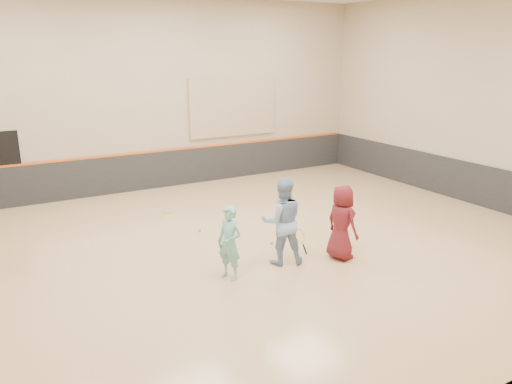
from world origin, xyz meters
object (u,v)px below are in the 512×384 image
girl (230,243)px  spare_racket (167,213)px  instructor (282,221)px  young_man (342,222)px

girl → spare_racket: size_ratio=1.94×
instructor → spare_racket: 4.45m
spare_racket → young_man: bearing=-64.2°
instructor → young_man: size_ratio=1.14×
girl → young_man: size_ratio=0.91×
instructor → young_man: 1.31m
girl → instructor: (1.29, 0.12, 0.19)m
girl → young_man: (2.52, -0.30, 0.07)m
girl → instructor: size_ratio=0.80×
girl → young_man: young_man is taller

